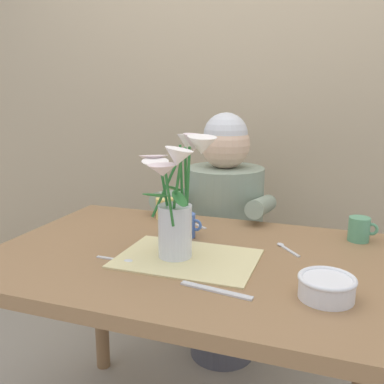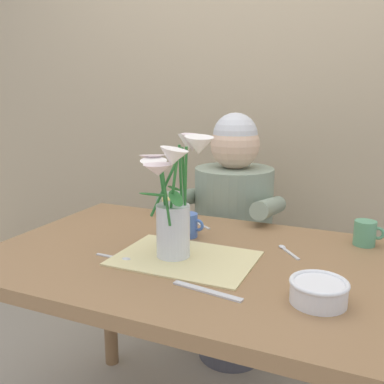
{
  "view_description": "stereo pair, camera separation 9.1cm",
  "coord_description": "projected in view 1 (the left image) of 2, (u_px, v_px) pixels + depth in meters",
  "views": [
    {
      "loc": [
        0.41,
        -1.13,
        1.21
      ],
      "look_at": [
        -0.01,
        0.05,
        0.92
      ],
      "focal_mm": 39.73,
      "sensor_mm": 36.0,
      "label": 1
    },
    {
      "loc": [
        0.5,
        -1.1,
        1.21
      ],
      "look_at": [
        -0.01,
        0.05,
        0.92
      ],
      "focal_mm": 39.73,
      "sensor_mm": 36.0,
      "label": 2
    }
  ],
  "objects": [
    {
      "name": "wood_panel_backdrop",
      "position": [
        260.0,
        86.0,
        2.13
      ],
      "size": [
        4.0,
        0.1,
        2.5
      ],
      "primitive_type": "cube",
      "color": "tan",
      "rests_on": "ground_plane"
    },
    {
      "name": "dining_table",
      "position": [
        189.0,
        283.0,
        1.3
      ],
      "size": [
        1.2,
        0.8,
        0.74
      ],
      "color": "olive",
      "rests_on": "ground_plane"
    },
    {
      "name": "seated_person",
      "position": [
        224.0,
        242.0,
        1.91
      ],
      "size": [
        0.45,
        0.47,
        1.14
      ],
      "rotation": [
        0.0,
        0.0,
        0.0
      ],
      "color": "#4C4C56",
      "rests_on": "ground_plane"
    },
    {
      "name": "striped_placemat",
      "position": [
        187.0,
        258.0,
        1.24
      ],
      "size": [
        0.4,
        0.28,
        0.0
      ],
      "primitive_type": "cube",
      "color": "beige",
      "rests_on": "dining_table"
    },
    {
      "name": "flower_vase",
      "position": [
        177.0,
        192.0,
        1.2
      ],
      "size": [
        0.28,
        0.3,
        0.36
      ],
      "color": "silver",
      "rests_on": "dining_table"
    },
    {
      "name": "ceramic_bowl",
      "position": [
        327.0,
        286.0,
        1.0
      ],
      "size": [
        0.14,
        0.14,
        0.06
      ],
      "color": "white",
      "rests_on": "dining_table"
    },
    {
      "name": "dinner_knife",
      "position": [
        216.0,
        290.0,
        1.04
      ],
      "size": [
        0.19,
        0.05,
        0.0
      ],
      "primitive_type": "cube",
      "rotation": [
        0.0,
        0.0,
        -0.15
      ],
      "color": "silver",
      "rests_on": "dining_table"
    },
    {
      "name": "ceramic_mug",
      "position": [
        165.0,
        208.0,
        1.64
      ],
      "size": [
        0.09,
        0.07,
        0.08
      ],
      "color": "#E5C666",
      "rests_on": "dining_table"
    },
    {
      "name": "coffee_cup",
      "position": [
        360.0,
        229.0,
        1.39
      ],
      "size": [
        0.09,
        0.07,
        0.08
      ],
      "color": "#569970",
      "rests_on": "dining_table"
    },
    {
      "name": "tea_cup",
      "position": [
        186.0,
        225.0,
        1.43
      ],
      "size": [
        0.09,
        0.07,
        0.08
      ],
      "color": "#476BB7",
      "rests_on": "dining_table"
    },
    {
      "name": "spoon_0",
      "position": [
        285.0,
        247.0,
        1.33
      ],
      "size": [
        0.09,
        0.1,
        0.01
      ],
      "color": "silver",
      "rests_on": "dining_table"
    },
    {
      "name": "spoon_1",
      "position": [
        193.0,
        223.0,
        1.58
      ],
      "size": [
        0.11,
        0.08,
        0.01
      ],
      "color": "silver",
      "rests_on": "dining_table"
    },
    {
      "name": "spoon_2",
      "position": [
        120.0,
        260.0,
        1.23
      ],
      "size": [
        0.12,
        0.02,
        0.01
      ],
      "color": "silver",
      "rests_on": "dining_table"
    }
  ]
}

